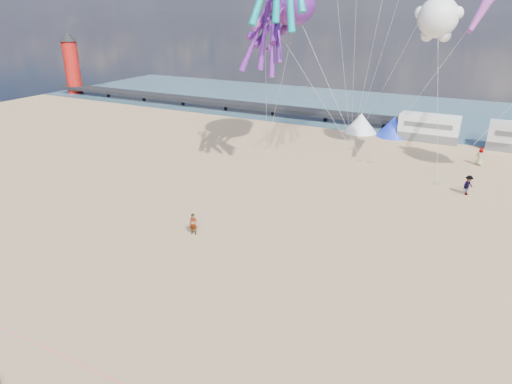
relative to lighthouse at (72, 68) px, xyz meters
name	(u,v)px	position (x,y,z in m)	size (l,w,h in m)	color
ground	(182,313)	(56.00, -44.00, -4.50)	(120.00, 120.00, 0.00)	tan
water	(401,111)	(56.00, 11.00, -4.48)	(120.00, 120.00, 0.00)	#335362
pier	(204,101)	(28.00, 0.00, -3.50)	(60.00, 3.00, 0.50)	black
lighthouse	(72,68)	(0.00, 0.00, 0.00)	(2.60, 2.60, 9.00)	#A5140F
motorhome_0	(429,128)	(62.00, -4.00, -3.00)	(6.60, 2.50, 3.00)	silver
tent_white	(361,123)	(54.00, -4.00, -3.30)	(4.00, 4.00, 2.40)	white
tent_blue	(394,126)	(58.00, -4.00, -3.30)	(4.00, 4.00, 2.40)	#1933CC
rope_line	(110,378)	(56.00, -49.00, -4.48)	(0.03, 0.03, 34.00)	#F2338C
standing_person	(193,224)	(51.53, -36.48, -3.75)	(0.55, 0.36, 1.51)	tan
beachgoer_0	(480,157)	(67.94, -11.18, -3.62)	(0.64, 0.42, 1.76)	#7F6659
beachgoer_2	(468,185)	(67.51, -20.10, -3.65)	(0.82, 0.64, 1.70)	#7F6659
sandbag_a	(267,149)	(47.01, -16.12, -4.39)	(0.50, 0.35, 0.22)	gray
sandbag_b	(361,160)	(57.27, -15.40, -4.39)	(0.50, 0.35, 0.22)	gray
sandbag_c	(437,183)	(65.03, -18.72, -4.39)	(0.50, 0.35, 0.22)	gray
sandbag_d	(371,162)	(58.28, -15.40, -4.39)	(0.50, 0.35, 0.22)	gray
sandbag_e	(351,149)	(55.26, -12.04, -4.39)	(0.50, 0.35, 0.22)	gray
kite_octopus_purple	(293,4)	(50.64, -18.38, 10.25)	(3.78, 8.82, 10.08)	#5C1980
kite_panda	(438,17)	(62.51, -13.43, 9.13)	(4.26, 4.01, 6.02)	white
windsock_left	(265,14)	(49.74, -22.24, 9.44)	(1.10, 6.38, 6.38)	red
windsock_mid	(481,11)	(66.15, -17.88, 9.66)	(1.00, 6.38, 6.38)	red
windsock_right	(280,34)	(49.69, -19.01, 7.65)	(0.90, 5.55, 5.55)	red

